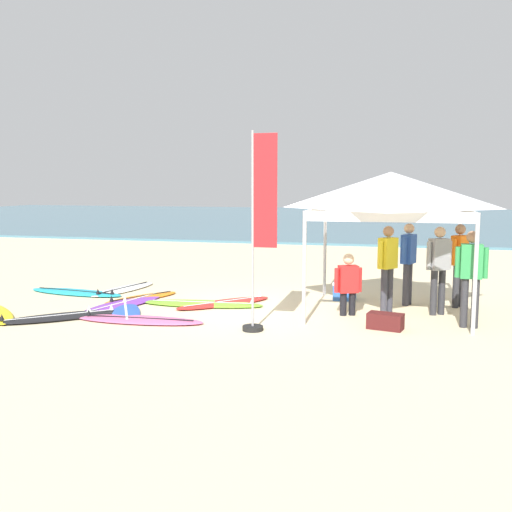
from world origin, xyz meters
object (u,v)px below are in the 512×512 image
surfboard_white (123,289)px  person_blue (408,258)px  person_green (471,272)px  surfboard_pink (139,320)px  cooler_box (345,291)px  surfboard_lime (203,304)px  canopy_tent (391,191)px  surfboard_orange (141,298)px  banner_flag (259,240)px  person_red (348,282)px  person_yellow (388,263)px  person_grey (439,264)px  gear_bag_near_tent (385,321)px  surfboard_purple (124,303)px  person_orange (459,259)px  surfboard_red (224,303)px  surfboard_blue (126,311)px  surfboard_cyan (76,292)px  surfboard_black (61,317)px

surfboard_white → person_blue: person_blue is taller
surfboard_white → person_green: 7.83m
surfboard_pink → cooler_box: bearing=40.1°
surfboard_lime → surfboard_pink: bearing=-112.0°
canopy_tent → person_blue: size_ratio=1.75×
surfboard_orange → banner_flag: size_ratio=0.55×
person_red → cooler_box: person_red is taller
person_yellow → person_grey: bearing=2.6°
surfboard_orange → cooler_box: (4.35, 1.01, 0.16)m
surfboard_orange → gear_bag_near_tent: gear_bag_near_tent is taller
surfboard_purple → person_red: person_red is taller
person_grey → person_orange: bearing=61.9°
person_grey → person_red: bearing=-164.0°
surfboard_orange → person_grey: 6.30m
surfboard_red → person_red: size_ratio=1.73×
person_blue → person_yellow: bearing=-115.2°
canopy_tent → person_yellow: canopy_tent is taller
person_grey → cooler_box: bearing=151.9°
surfboard_pink → surfboard_white: size_ratio=1.13×
surfboard_pink → surfboard_purple: bearing=126.5°
surfboard_lime → person_orange: bearing=12.3°
banner_flag → surfboard_purple: bearing=156.9°
surfboard_red → person_orange: 4.91m
surfboard_white → person_yellow: 6.27m
surfboard_orange → person_grey: person_grey is taller
person_red → person_blue: bearing=48.9°
surfboard_red → surfboard_purple: same height
surfboard_pink → surfboard_blue: size_ratio=1.23×
person_red → person_orange: bearing=31.8°
surfboard_blue → cooler_box: 4.68m
surfboard_cyan → person_red: bearing=-6.3°
surfboard_white → person_grey: person_grey is taller
surfboard_white → surfboard_black: bearing=-86.1°
person_green → gear_bag_near_tent: (-1.42, -0.47, -0.85)m
surfboard_cyan → person_blue: person_blue is taller
surfboard_red → surfboard_purple: size_ratio=0.80×
person_blue → gear_bag_near_tent: (-0.38, -2.20, -0.85)m
surfboard_blue → person_orange: 6.79m
surfboard_black → person_green: bearing=8.7°
surfboard_white → banner_flag: size_ratio=0.65×
person_red → surfboard_red: bearing=171.4°
surfboard_white → surfboard_orange: bearing=-44.3°
banner_flag → cooler_box: size_ratio=6.80×
person_green → canopy_tent: bearing=146.5°
person_blue → person_green: same height
banner_flag → surfboard_white: bearing=144.5°
surfboard_purple → person_grey: bearing=6.0°
person_green → surfboard_lime: bearing=172.9°
person_yellow → person_grey: 0.96m
surfboard_blue → surfboard_orange: bearing=103.0°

